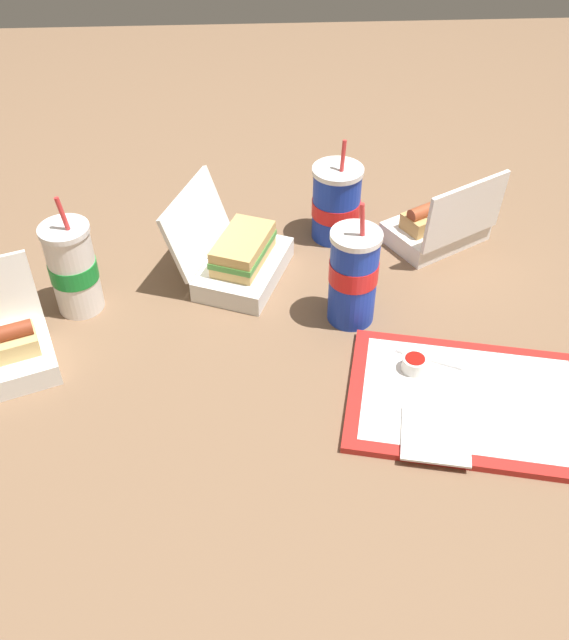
{
  "coord_description": "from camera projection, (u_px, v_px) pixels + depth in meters",
  "views": [
    {
      "loc": [
        -0.03,
        -0.86,
        0.83
      ],
      "look_at": [
        0.02,
        0.02,
        0.05
      ],
      "focal_mm": 40.0,
      "sensor_mm": 36.0,
      "label": 1
    }
  ],
  "objects": [
    {
      "name": "clamshell_hotdog_center",
      "position": [
        439.0,
        224.0,
        1.42
      ],
      "size": [
        0.23,
        0.21,
        0.16
      ],
      "color": "white",
      "rests_on": "ground_plane"
    },
    {
      "name": "clamshell_sandwich_right",
      "position": [
        238.0,
        257.0,
        1.33
      ],
      "size": [
        0.24,
        0.25,
        0.17
      ],
      "color": "white",
      "rests_on": "ground_plane"
    },
    {
      "name": "napkin_stack",
      "position": [
        436.0,
        436.0,
        1.04
      ],
      "size": [
        0.12,
        0.12,
        0.0
      ],
      "primitive_type": "cube",
      "rotation": [
        0.0,
        0.0,
        -0.21
      ],
      "color": "white",
      "rests_on": "food_tray"
    },
    {
      "name": "ketchup_cup",
      "position": [
        414.0,
        363.0,
        1.14
      ],
      "size": [
        0.04,
        0.04,
        0.02
      ],
      "color": "white",
      "rests_on": "food_tray"
    },
    {
      "name": "soda_cup_front",
      "position": [
        353.0,
        276.0,
        1.21
      ],
      "size": [
        0.09,
        0.09,
        0.24
      ],
      "color": "#1938B7",
      "rests_on": "ground_plane"
    },
    {
      "name": "soda_cup_corner",
      "position": [
        73.0,
        268.0,
        1.23
      ],
      "size": [
        0.09,
        0.09,
        0.23
      ],
      "color": "white",
      "rests_on": "ground_plane"
    },
    {
      "name": "soda_cup_right",
      "position": [
        336.0,
        203.0,
        1.41
      ],
      "size": [
        0.1,
        0.1,
        0.21
      ],
      "color": "#1938B7",
      "rests_on": "ground_plane"
    },
    {
      "name": "ground_plane",
      "position": [
        274.0,
        352.0,
        1.2
      ],
      "size": [
        3.2,
        3.2,
        0.0
      ],
      "primitive_type": "plane",
      "color": "brown"
    },
    {
      "name": "food_tray",
      "position": [
        468.0,
        401.0,
        1.11
      ],
      "size": [
        0.42,
        0.34,
        0.01
      ],
      "color": "red",
      "rests_on": "ground_plane"
    },
    {
      "name": "plastic_fork",
      "position": [
        429.0,
        358.0,
        1.17
      ],
      "size": [
        0.1,
        0.06,
        0.0
      ],
      "primitive_type": "cube",
      "rotation": [
        0.0,
        0.0,
        -0.46
      ],
      "color": "white",
      "rests_on": "food_tray"
    }
  ]
}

